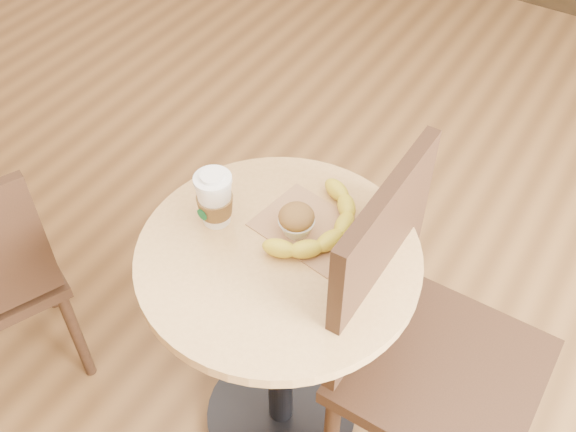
{
  "coord_description": "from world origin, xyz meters",
  "views": [
    {
      "loc": [
        0.62,
        -0.74,
        1.87
      ],
      "look_at": [
        0.09,
        0.11,
        0.83
      ],
      "focal_mm": 42.0,
      "sensor_mm": 36.0,
      "label": 1
    }
  ],
  "objects_px": {
    "chair_right": "(419,344)",
    "coffee_cup": "(215,200)",
    "muffin": "(296,220)",
    "banana": "(322,224)",
    "cafe_table": "(279,317)"
  },
  "relations": [
    {
      "from": "cafe_table",
      "to": "chair_right",
      "type": "bearing_deg",
      "value": 14.58
    },
    {
      "from": "coffee_cup",
      "to": "cafe_table",
      "type": "bearing_deg",
      "value": 6.29
    },
    {
      "from": "cafe_table",
      "to": "muffin",
      "type": "relative_size",
      "value": 9.01
    },
    {
      "from": "chair_right",
      "to": "banana",
      "type": "bearing_deg",
      "value": 85.88
    },
    {
      "from": "cafe_table",
      "to": "coffee_cup",
      "type": "height_order",
      "value": "coffee_cup"
    },
    {
      "from": "coffee_cup",
      "to": "muffin",
      "type": "bearing_deg",
      "value": 28.87
    },
    {
      "from": "chair_right",
      "to": "coffee_cup",
      "type": "height_order",
      "value": "chair_right"
    },
    {
      "from": "cafe_table",
      "to": "muffin",
      "type": "xyz_separation_m",
      "value": [
        0.0,
        0.07,
        0.28
      ]
    },
    {
      "from": "cafe_table",
      "to": "coffee_cup",
      "type": "relative_size",
      "value": 5.29
    },
    {
      "from": "muffin",
      "to": "banana",
      "type": "xyz_separation_m",
      "value": [
        0.05,
        0.03,
        -0.02
      ]
    },
    {
      "from": "chair_right",
      "to": "banana",
      "type": "xyz_separation_m",
      "value": [
        -0.28,
        0.02,
        0.23
      ]
    },
    {
      "from": "muffin",
      "to": "banana",
      "type": "bearing_deg",
      "value": 36.19
    },
    {
      "from": "coffee_cup",
      "to": "banana",
      "type": "bearing_deg",
      "value": 32.68
    },
    {
      "from": "chair_right",
      "to": "banana",
      "type": "distance_m",
      "value": 0.36
    },
    {
      "from": "chair_right",
      "to": "cafe_table",
      "type": "bearing_deg",
      "value": 104.61
    }
  ]
}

